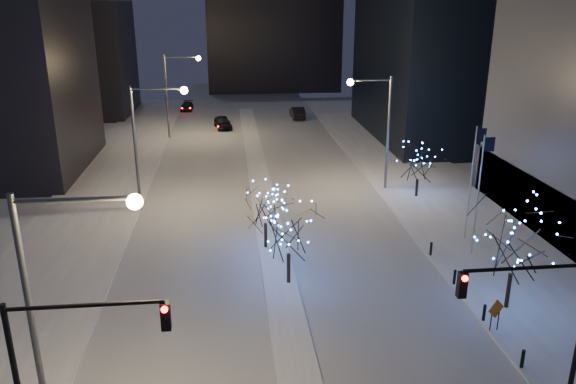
{
  "coord_description": "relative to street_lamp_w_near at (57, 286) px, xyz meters",
  "views": [
    {
      "loc": [
        -2.74,
        -16.38,
        16.04
      ],
      "look_at": [
        0.72,
        15.66,
        5.0
      ],
      "focal_mm": 35.0,
      "sensor_mm": 36.0,
      "label": 1
    }
  ],
  "objects": [
    {
      "name": "road",
      "position": [
        8.94,
        33.0,
        -6.49
      ],
      "size": [
        20.0,
        130.0,
        0.02
      ],
      "primitive_type": "cube",
      "color": "silver",
      "rests_on": "ground"
    },
    {
      "name": "median",
      "position": [
        8.94,
        28.0,
        -6.42
      ],
      "size": [
        2.0,
        80.0,
        0.15
      ],
      "primitive_type": "cube",
      "color": "white",
      "rests_on": "ground"
    },
    {
      "name": "east_sidewalk",
      "position": [
        23.94,
        18.0,
        -6.42
      ],
      "size": [
        10.0,
        90.0,
        0.15
      ],
      "primitive_type": "cube",
      "color": "white",
      "rests_on": "ground"
    },
    {
      "name": "west_sidewalk",
      "position": [
        -5.06,
        18.0,
        -6.42
      ],
      "size": [
        8.0,
        90.0,
        0.15
      ],
      "primitive_type": "cube",
      "color": "white",
      "rests_on": "ground"
    },
    {
      "name": "filler_west_far",
      "position": [
        -17.06,
        68.0,
        1.5
      ],
      "size": [
        18.0,
        16.0,
        16.0
      ],
      "primitive_type": "cube",
      "color": "black",
      "rests_on": "ground"
    },
    {
      "name": "street_lamp_w_near",
      "position": [
        0.0,
        0.0,
        0.0
      ],
      "size": [
        4.4,
        0.56,
        10.0
      ],
      "color": "#595E66",
      "rests_on": "ground"
    },
    {
      "name": "street_lamp_w_mid",
      "position": [
        0.0,
        25.0,
        0.0
      ],
      "size": [
        4.4,
        0.56,
        10.0
      ],
      "color": "#595E66",
      "rests_on": "ground"
    },
    {
      "name": "street_lamp_w_far",
      "position": [
        0.0,
        50.0,
        0.0
      ],
      "size": [
        4.4,
        0.56,
        10.0
      ],
      "color": "#595E66",
      "rests_on": "ground"
    },
    {
      "name": "street_lamp_east",
      "position": [
        19.02,
        28.0,
        -0.05
      ],
      "size": [
        3.9,
        0.56,
        10.0
      ],
      "color": "#595E66",
      "rests_on": "ground"
    },
    {
      "name": "traffic_signal_west",
      "position": [
        0.5,
        -2.0,
        -1.74
      ],
      "size": [
        5.26,
        0.43,
        7.0
      ],
      "color": "black",
      "rests_on": "ground"
    },
    {
      "name": "traffic_signal_east",
      "position": [
        17.88,
        -1.0,
        -1.74
      ],
      "size": [
        5.26,
        0.43,
        7.0
      ],
      "color": "black",
      "rests_on": "ground"
    },
    {
      "name": "flagpoles",
      "position": [
        22.3,
        15.25,
        -1.7
      ],
      "size": [
        1.35,
        2.6,
        8.0
      ],
      "color": "silver",
      "rests_on": "east_sidewalk"
    },
    {
      "name": "bollards",
      "position": [
        19.14,
        8.0,
        -5.9
      ],
      "size": [
        0.16,
        12.16,
        0.9
      ],
      "color": "black",
      "rests_on": "east_sidewalk"
    },
    {
      "name": "car_near",
      "position": [
        5.46,
        54.88,
        -5.7
      ],
      "size": [
        2.63,
        4.96,
        1.61
      ],
      "primitive_type": "imported",
      "rotation": [
        0.0,
        0.0,
        0.16
      ],
      "color": "black",
      "rests_on": "ground"
    },
    {
      "name": "car_mid",
      "position": [
        16.05,
        60.46,
        -5.68
      ],
      "size": [
        1.85,
        5.03,
        1.64
      ],
      "primitive_type": "imported",
      "rotation": [
        0.0,
        0.0,
        3.16
      ],
      "color": "black",
      "rests_on": "ground"
    },
    {
      "name": "car_far",
      "position": [
        -0.04,
        68.34,
        -5.87
      ],
      "size": [
        1.89,
        4.37,
        1.25
      ],
      "primitive_type": "imported",
      "rotation": [
        0.0,
        0.0,
        -0.03
      ],
      "color": "black",
      "rests_on": "ground"
    },
    {
      "name": "holiday_tree_median_near",
      "position": [
        9.44,
        11.28,
        -2.96
      ],
      "size": [
        4.92,
        4.92,
        5.26
      ],
      "color": "black",
      "rests_on": "median"
    },
    {
      "name": "holiday_tree_median_far",
      "position": [
        8.44,
        16.46,
        -3.47
      ],
      "size": [
        4.02,
        4.02,
        4.3
      ],
      "color": "black",
      "rests_on": "median"
    },
    {
      "name": "holiday_tree_plaza_near",
      "position": [
        20.97,
        7.17,
        -2.55
      ],
      "size": [
        5.76,
        5.76,
        5.94
      ],
      "color": "black",
      "rests_on": "east_sidewalk"
    },
    {
      "name": "holiday_tree_plaza_far",
      "position": [
        22.0,
        25.56,
        -3.42
      ],
      "size": [
        4.14,
        4.14,
        4.68
      ],
      "color": "black",
      "rests_on": "east_sidewalk"
    },
    {
      "name": "construction_sign",
      "position": [
        19.24,
        5.05,
        -5.29
      ],
      "size": [
        1.01,
        0.43,
        1.77
      ],
      "rotation": [
        0.0,
        0.0,
        0.38
      ],
      "color": "black",
      "rests_on": "east_sidewalk"
    }
  ]
}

